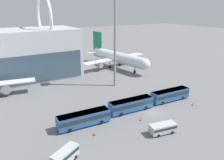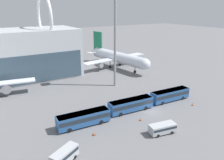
{
  "view_description": "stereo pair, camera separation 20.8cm",
  "coord_description": "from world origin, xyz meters",
  "px_view_note": "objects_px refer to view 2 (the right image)",
  "views": [
    {
      "loc": [
        -33.99,
        -36.3,
        24.74
      ],
      "look_at": [
        -1.64,
        16.02,
        4.0
      ],
      "focal_mm": 35.0,
      "sensor_mm": 36.0,
      "label": 1
    },
    {
      "loc": [
        -33.81,
        -36.41,
        24.74
      ],
      "look_at": [
        -1.64,
        16.02,
        4.0
      ],
      "focal_mm": 35.0,
      "sensor_mm": 36.0,
      "label": 2
    }
  ],
  "objects_px": {
    "airliner_at_gate_far": "(116,57)",
    "traffic_cone_0": "(94,134)",
    "shuttle_bus_2": "(170,94)",
    "service_van_foreground": "(65,155)",
    "shuttle_bus_0": "(84,118)",
    "shuttle_bus_1": "(131,104)",
    "traffic_cone_2": "(192,104)",
    "traffic_cone_1": "(140,119)",
    "service_van_crossing": "(162,128)",
    "floodlight_mast": "(115,28)"
  },
  "relations": [
    {
      "from": "shuttle_bus_2",
      "to": "traffic_cone_0",
      "type": "height_order",
      "value": "shuttle_bus_2"
    },
    {
      "from": "service_van_crossing",
      "to": "traffic_cone_0",
      "type": "relative_size",
      "value": 9.16
    },
    {
      "from": "floodlight_mast",
      "to": "traffic_cone_2",
      "type": "distance_m",
      "value": 31.24
    },
    {
      "from": "shuttle_bus_1",
      "to": "shuttle_bus_2",
      "type": "distance_m",
      "value": 12.96
    },
    {
      "from": "shuttle_bus_0",
      "to": "shuttle_bus_2",
      "type": "bearing_deg",
      "value": 3.46
    },
    {
      "from": "floodlight_mast",
      "to": "traffic_cone_0",
      "type": "xyz_separation_m",
      "value": [
        -19.29,
        -22.57,
        -18.25
      ]
    },
    {
      "from": "service_van_foreground",
      "to": "traffic_cone_2",
      "type": "height_order",
      "value": "service_van_foreground"
    },
    {
      "from": "shuttle_bus_0",
      "to": "service_van_crossing",
      "type": "relative_size",
      "value": 2.0
    },
    {
      "from": "service_van_foreground",
      "to": "floodlight_mast",
      "type": "relative_size",
      "value": 0.18
    },
    {
      "from": "airliner_at_gate_far",
      "to": "service_van_foreground",
      "type": "xyz_separation_m",
      "value": [
        -39.78,
        -46.42,
        -3.16
      ]
    },
    {
      "from": "traffic_cone_1",
      "to": "floodlight_mast",
      "type": "bearing_deg",
      "value": 71.78
    },
    {
      "from": "shuttle_bus_1",
      "to": "shuttle_bus_2",
      "type": "xyz_separation_m",
      "value": [
        12.95,
        -0.51,
        0.0
      ]
    },
    {
      "from": "airliner_at_gate_far",
      "to": "traffic_cone_1",
      "type": "relative_size",
      "value": 55.04
    },
    {
      "from": "shuttle_bus_2",
      "to": "service_van_foreground",
      "type": "xyz_separation_m",
      "value": [
        -33.54,
        -9.04,
        -0.45
      ]
    },
    {
      "from": "traffic_cone_0",
      "to": "traffic_cone_1",
      "type": "xyz_separation_m",
      "value": [
        11.79,
        -0.21,
        -0.0
      ]
    },
    {
      "from": "shuttle_bus_0",
      "to": "shuttle_bus_1",
      "type": "height_order",
      "value": "same"
    },
    {
      "from": "shuttle_bus_0",
      "to": "shuttle_bus_1",
      "type": "xyz_separation_m",
      "value": [
        12.95,
        0.34,
        0.0
      ]
    },
    {
      "from": "shuttle_bus_0",
      "to": "service_van_foreground",
      "type": "distance_m",
      "value": 11.98
    },
    {
      "from": "shuttle_bus_2",
      "to": "service_van_foreground",
      "type": "height_order",
      "value": "shuttle_bus_2"
    },
    {
      "from": "airliner_at_gate_far",
      "to": "traffic_cone_1",
      "type": "xyz_separation_m",
      "value": [
        -20.19,
        -41.92,
        -4.24
      ]
    },
    {
      "from": "floodlight_mast",
      "to": "traffic_cone_2",
      "type": "relative_size",
      "value": 42.84
    },
    {
      "from": "service_van_foreground",
      "to": "traffic_cone_0",
      "type": "bearing_deg",
      "value": 2.95
    },
    {
      "from": "shuttle_bus_2",
      "to": "traffic_cone_1",
      "type": "distance_m",
      "value": 14.74
    },
    {
      "from": "airliner_at_gate_far",
      "to": "traffic_cone_0",
      "type": "distance_m",
      "value": 52.73
    },
    {
      "from": "traffic_cone_2",
      "to": "airliner_at_gate_far",
      "type": "bearing_deg",
      "value": 85.39
    },
    {
      "from": "traffic_cone_1",
      "to": "traffic_cone_2",
      "type": "relative_size",
      "value": 0.88
    },
    {
      "from": "airliner_at_gate_far",
      "to": "service_van_crossing",
      "type": "height_order",
      "value": "airliner_at_gate_far"
    },
    {
      "from": "shuttle_bus_2",
      "to": "traffic_cone_0",
      "type": "bearing_deg",
      "value": -166.78
    },
    {
      "from": "airliner_at_gate_far",
      "to": "shuttle_bus_1",
      "type": "bearing_deg",
      "value": -35.71
    },
    {
      "from": "shuttle_bus_0",
      "to": "floodlight_mast",
      "type": "relative_size",
      "value": 0.38
    },
    {
      "from": "airliner_at_gate_far",
      "to": "shuttle_bus_0",
      "type": "relative_size",
      "value": 2.99
    },
    {
      "from": "shuttle_bus_0",
      "to": "shuttle_bus_1",
      "type": "distance_m",
      "value": 12.95
    },
    {
      "from": "floodlight_mast",
      "to": "traffic_cone_0",
      "type": "distance_m",
      "value": 34.85
    },
    {
      "from": "traffic_cone_1",
      "to": "traffic_cone_0",
      "type": "bearing_deg",
      "value": 178.96
    },
    {
      "from": "service_van_foreground",
      "to": "traffic_cone_2",
      "type": "xyz_separation_m",
      "value": [
        36.33,
        3.64,
        -1.04
      ]
    },
    {
      "from": "shuttle_bus_1",
      "to": "traffic_cone_2",
      "type": "distance_m",
      "value": 16.88
    },
    {
      "from": "shuttle_bus_0",
      "to": "service_van_crossing",
      "type": "height_order",
      "value": "shuttle_bus_0"
    },
    {
      "from": "floodlight_mast",
      "to": "traffic_cone_0",
      "type": "relative_size",
      "value": 48.27
    },
    {
      "from": "shuttle_bus_1",
      "to": "traffic_cone_2",
      "type": "relative_size",
      "value": 16.27
    },
    {
      "from": "shuttle_bus_0",
      "to": "shuttle_bus_2",
      "type": "relative_size",
      "value": 1.0
    },
    {
      "from": "traffic_cone_2",
      "to": "shuttle_bus_1",
      "type": "bearing_deg",
      "value": 159.43
    },
    {
      "from": "service_van_crossing",
      "to": "floodlight_mast",
      "type": "distance_m",
      "value": 34.74
    },
    {
      "from": "traffic_cone_1",
      "to": "traffic_cone_2",
      "type": "xyz_separation_m",
      "value": [
        16.74,
        -0.87,
        0.04
      ]
    },
    {
      "from": "service_van_crossing",
      "to": "shuttle_bus_2",
      "type": "bearing_deg",
      "value": -130.22
    },
    {
      "from": "shuttle_bus_1",
      "to": "floodlight_mast",
      "type": "height_order",
      "value": "floodlight_mast"
    },
    {
      "from": "shuttle_bus_0",
      "to": "shuttle_bus_2",
      "type": "height_order",
      "value": "same"
    },
    {
      "from": "shuttle_bus_1",
      "to": "traffic_cone_2",
      "type": "xyz_separation_m",
      "value": [
        15.74,
        -5.91,
        -1.49
      ]
    },
    {
      "from": "shuttle_bus_1",
      "to": "traffic_cone_0",
      "type": "height_order",
      "value": "shuttle_bus_1"
    },
    {
      "from": "traffic_cone_2",
      "to": "floodlight_mast",
      "type": "bearing_deg",
      "value": 111.35
    },
    {
      "from": "service_van_foreground",
      "to": "traffic_cone_1",
      "type": "height_order",
      "value": "service_van_foreground"
    }
  ]
}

